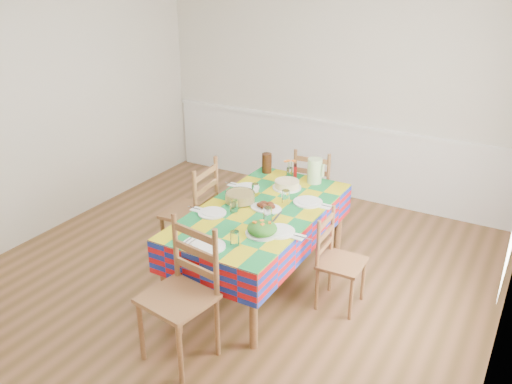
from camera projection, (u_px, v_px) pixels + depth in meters
The scene contains 22 objects.
room at pixel (216, 146), 4.34m from camera, with size 4.58×5.08×2.78m.
wainscot at pixel (330, 156), 6.66m from camera, with size 4.41×0.06×0.92m.
dining_table at pixel (260, 217), 4.76m from camera, with size 1.00×1.85×0.72m.
setting_near_head at pixel (218, 243), 4.12m from camera, with size 0.41×0.28×0.12m.
setting_left_near at pixel (219, 210), 4.64m from camera, with size 0.45×0.27×0.12m.
setting_left_far at pixel (249, 188), 5.09m from camera, with size 0.43×0.26×0.11m.
setting_right_near at pixel (275, 225), 4.39m from camera, with size 0.50×0.29×0.13m.
setting_right_far at pixel (300, 200), 4.83m from camera, with size 0.50×0.29×0.13m.
meat_platter at pixel (266, 206), 4.73m from camera, with size 0.29×0.21×0.06m.
salad_platter at pixel (262, 229), 4.29m from camera, with size 0.27×0.27×0.11m.
pasta_bowl at pixel (240, 197), 4.84m from camera, with size 0.27×0.27×0.10m.
cake at pixel (287, 185), 5.14m from camera, with size 0.27×0.27×0.08m.
serving_utensils at pixel (273, 217), 4.57m from camera, with size 0.12×0.26×0.01m.
flower_vase at pixel (289, 170), 5.36m from camera, with size 0.12×0.10×0.20m.
hot_sauce at pixel (295, 171), 5.35m from camera, with size 0.04×0.04×0.15m, color #B50E0F.
green_pitcher at pixel (315, 171), 5.23m from camera, with size 0.14×0.14×0.24m, color #B4D798.
tea_pitcher at pixel (267, 163), 5.48m from camera, with size 0.10×0.10×0.20m, color #33190B.
name_card at pixel (203, 254), 4.00m from camera, with size 0.07×0.02×0.02m, color white.
chair_near at pixel (182, 295), 3.88m from camera, with size 0.53×0.51×1.06m.
chair_far at pixel (314, 190), 5.75m from camera, with size 0.46×0.44×0.94m.
chair_left at pixel (194, 213), 5.15m from camera, with size 0.47×0.49×1.03m.
chair_right at pixel (337, 262), 4.51m from camera, with size 0.36×0.38×0.84m.
Camera 1 is at (2.32, -3.41, 2.77)m, focal length 38.00 mm.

